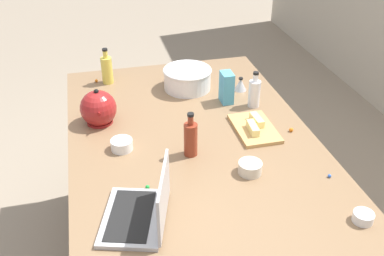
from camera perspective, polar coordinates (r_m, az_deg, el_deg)
island_counter at (r=2.39m, az=0.00°, el=-10.17°), size 1.73×1.15×0.90m
laptop at (r=1.66m, az=-6.26°, el=-10.41°), size 0.36×0.31×0.22m
mixing_bowl_large at (r=2.53m, az=-0.60°, el=6.40°), size 0.28×0.28×0.12m
bottle_oil at (r=2.63m, az=-10.85°, el=7.40°), size 0.06×0.06×0.21m
bottle_soy at (r=1.95m, az=-0.17°, el=-1.33°), size 0.06×0.06×0.21m
bottle_vinegar at (r=2.36m, az=7.99°, el=4.50°), size 0.06×0.06×0.20m
kettle at (r=2.24m, az=-11.91°, el=2.44°), size 0.21×0.18×0.20m
cutting_board at (r=2.18m, az=8.00°, el=-0.06°), size 0.29×0.19×0.02m
butter_stick_left at (r=2.14m, az=7.80°, el=0.01°), size 0.11×0.04×0.04m
butter_stick_right at (r=2.20m, az=8.31°, el=1.04°), size 0.11×0.04×0.04m
ramekin_small at (r=1.77m, az=21.08°, el=-10.62°), size 0.08×0.08×0.04m
ramekin_medium at (r=1.89m, az=7.45°, el=-5.07°), size 0.10×0.10×0.05m
ramekin_wide at (r=2.04m, az=-8.99°, el=-2.12°), size 0.10×0.10×0.05m
kitchen_timer at (r=2.54m, az=6.23°, el=5.58°), size 0.07×0.07×0.08m
candy_bag at (r=2.39m, az=4.46°, el=5.19°), size 0.09×0.06×0.17m
candy_0 at (r=1.95m, az=17.21°, el=-5.88°), size 0.01×0.01×0.01m
candy_1 at (r=1.81m, az=-5.73°, el=-7.53°), size 0.02×0.02×0.02m
candy_2 at (r=2.69m, az=-12.15°, el=5.94°), size 0.02×0.02×0.02m
candy_3 at (r=2.20m, az=12.60°, el=-0.22°), size 0.02×0.02×0.02m
candy_4 at (r=2.28m, az=4.89°, el=1.64°), size 0.02×0.02×0.02m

